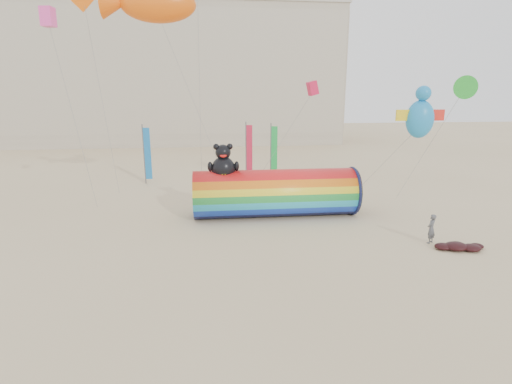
{
  "coord_description": "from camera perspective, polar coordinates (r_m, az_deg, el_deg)",
  "views": [
    {
      "loc": [
        -1.98,
        -20.25,
        7.95
      ],
      "look_at": [
        0.5,
        1.5,
        2.4
      ],
      "focal_mm": 28.0,
      "sensor_mm": 36.0,
      "label": 1
    }
  ],
  "objects": [
    {
      "name": "festival_banners",
      "position": [
        36.4,
        -4.58,
        5.79
      ],
      "size": [
        11.83,
        1.87,
        5.2
      ],
      "color": "#59595E",
      "rests_on": "ground"
    },
    {
      "name": "ground",
      "position": [
        21.84,
        -0.86,
        -7.12
      ],
      "size": [
        160.0,
        160.0,
        0.0
      ],
      "primitive_type": "plane",
      "color": "#CCB58C",
      "rests_on": "ground"
    },
    {
      "name": "hotel_building",
      "position": [
        66.99,
        -15.7,
        15.74
      ],
      "size": [
        60.4,
        15.4,
        20.6
      ],
      "color": "#B7AD99",
      "rests_on": "ground"
    },
    {
      "name": "fabric_bundle",
      "position": [
        23.26,
        27.05,
        -6.94
      ],
      "size": [
        2.62,
        1.35,
        0.41
      ],
      "color": "#34090B",
      "rests_on": "ground"
    },
    {
      "name": "kite_handler",
      "position": [
        23.36,
        23.75,
        -4.84
      ],
      "size": [
        0.7,
        0.66,
        1.61
      ],
      "primitive_type": "imported",
      "rotation": [
        0.0,
        0.0,
        3.8
      ],
      "color": "#4C4E53",
      "rests_on": "ground"
    },
    {
      "name": "windsock_assembly",
      "position": [
        25.87,
        2.75,
        0.03
      ],
      "size": [
        10.56,
        3.22,
        4.87
      ],
      "color": "red",
      "rests_on": "ground"
    },
    {
      "name": "flying_kites",
      "position": [
        24.22,
        -4.78,
        23.34
      ],
      "size": [
        24.07,
        9.3,
        10.63
      ],
      "color": "#1C83C8",
      "rests_on": "ground"
    }
  ]
}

